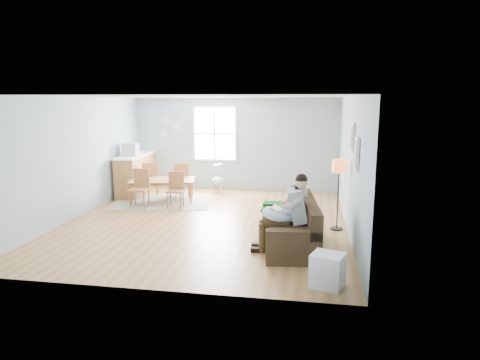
% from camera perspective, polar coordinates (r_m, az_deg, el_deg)
% --- Properties ---
extents(room, '(8.40, 9.40, 3.90)m').
position_cam_1_polar(room, '(9.12, -4.60, 9.28)').
color(room, olive).
extents(window, '(1.32, 0.08, 1.62)m').
position_cam_1_polar(window, '(12.66, -3.36, 6.18)').
color(window, white).
rests_on(window, room).
extents(pictures, '(0.05, 1.34, 0.74)m').
position_cam_1_polar(pictures, '(7.87, 15.00, 4.57)').
color(pictures, white).
rests_on(pictures, room).
extents(wall_plates, '(0.67, 0.02, 0.66)m').
position_cam_1_polar(wall_plates, '(13.04, -9.43, 6.98)').
color(wall_plates, '#8D9CA9').
rests_on(wall_plates, room).
extents(sofa, '(1.14, 2.19, 0.85)m').
position_cam_1_polar(sofa, '(7.92, 7.13, -6.56)').
color(sofa, black).
rests_on(sofa, room).
extents(green_throw, '(0.97, 0.84, 0.04)m').
position_cam_1_polar(green_throw, '(8.53, 6.30, -3.62)').
color(green_throw, '#135314').
rests_on(green_throw, sofa).
extents(beige_pillow, '(0.16, 0.50, 0.50)m').
position_cam_1_polar(beige_pillow, '(8.35, 8.44, -2.37)').
color(beige_pillow, tan).
rests_on(beige_pillow, sofa).
extents(father, '(1.01, 0.48, 1.39)m').
position_cam_1_polar(father, '(7.51, 6.37, -4.03)').
color(father, gray).
rests_on(father, sofa).
extents(nursing_pillow, '(0.63, 0.61, 0.24)m').
position_cam_1_polar(nursing_pillow, '(7.52, 5.13, -4.56)').
color(nursing_pillow, '#AAC3D4').
rests_on(nursing_pillow, father).
extents(infant, '(0.26, 0.37, 0.14)m').
position_cam_1_polar(infant, '(7.53, 5.06, -3.96)').
color(infant, white).
rests_on(infant, nursing_pillow).
extents(toddler, '(0.58, 0.32, 0.88)m').
position_cam_1_polar(toddler, '(8.00, 6.56, -3.21)').
color(toddler, white).
rests_on(toddler, sofa).
extents(floor_lamp, '(0.29, 0.29, 1.45)m').
position_cam_1_polar(floor_lamp, '(8.84, 13.07, 1.05)').
color(floor_lamp, black).
rests_on(floor_lamp, room).
extents(storage_cube, '(0.54, 0.51, 0.49)m').
position_cam_1_polar(storage_cube, '(6.34, 11.52, -11.71)').
color(storage_cube, white).
rests_on(storage_cube, room).
extents(rug, '(2.74, 2.26, 0.01)m').
position_cam_1_polar(rug, '(11.43, -10.26, -2.81)').
color(rug, '#9C988E').
rests_on(rug, room).
extents(dining_table, '(1.83, 1.29, 0.58)m').
position_cam_1_polar(dining_table, '(11.37, -10.31, -1.41)').
color(dining_table, brown).
rests_on(dining_table, rug).
extents(chair_sw, '(0.45, 0.45, 0.96)m').
position_cam_1_polar(chair_sw, '(10.82, -13.17, -0.74)').
color(chair_sw, brown).
rests_on(chair_sw, rug).
extents(chair_se, '(0.44, 0.44, 0.89)m').
position_cam_1_polar(chair_se, '(10.66, -8.55, -1.01)').
color(chair_se, brown).
rests_on(chair_se, rug).
extents(chair_nw, '(0.54, 0.54, 0.95)m').
position_cam_1_polar(chair_nw, '(11.99, -11.87, 0.38)').
color(chair_nw, brown).
rests_on(chair_nw, rug).
extents(chair_ne, '(0.50, 0.50, 0.94)m').
position_cam_1_polar(chair_ne, '(11.84, -7.70, 0.35)').
color(chair_ne, brown).
rests_on(chair_ne, rug).
extents(counter, '(0.70, 2.02, 1.12)m').
position_cam_1_polar(counter, '(12.53, -13.70, 0.85)').
color(counter, brown).
rests_on(counter, room).
extents(monitor, '(0.40, 0.39, 0.35)m').
position_cam_1_polar(monitor, '(12.08, -14.39, 3.95)').
color(monitor, '#A1A1A6').
rests_on(monitor, counter).
extents(baby_swing, '(1.02, 1.03, 0.81)m').
position_cam_1_polar(baby_swing, '(12.32, -3.01, 0.03)').
color(baby_swing, '#A1A1A6').
rests_on(baby_swing, room).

